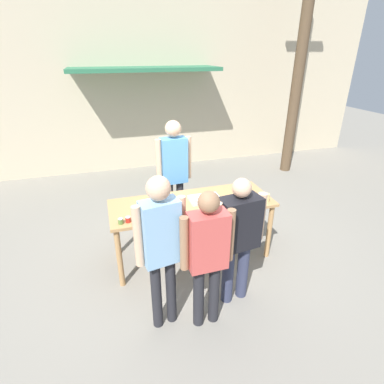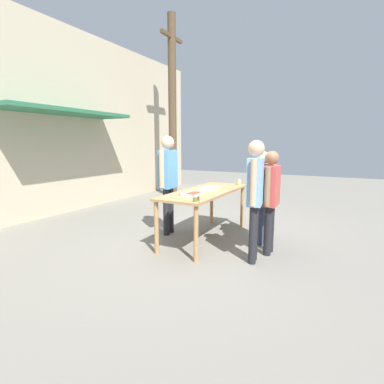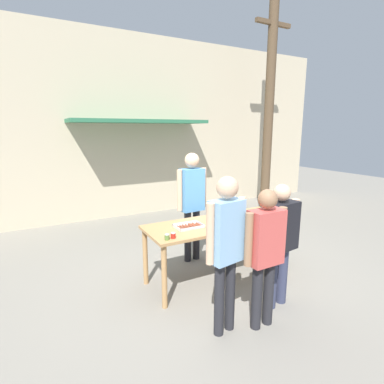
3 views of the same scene
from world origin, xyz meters
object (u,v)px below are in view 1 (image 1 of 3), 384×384
(beer_cup, at_px, (267,198))
(person_customer_waiting_in_line, at_px, (207,251))
(food_tray_buns, at_px, (204,199))
(person_customer_holding_hotdog, at_px, (161,242))
(food_tray_sausages, at_px, (154,206))
(condiment_jar_mustard, at_px, (121,221))
(person_customer_with_cup, at_px, (238,233))
(condiment_jar_ketchup, at_px, (128,219))
(person_server_behind_table, at_px, (174,167))
(utility_pole, at_px, (302,48))

(beer_cup, xyz_separation_m, person_customer_waiting_in_line, (-1.18, -0.90, 0.01))
(food_tray_buns, height_order, person_customer_holding_hotdog, person_customer_holding_hotdog)
(food_tray_sausages, distance_m, person_customer_holding_hotdog, 1.09)
(condiment_jar_mustard, relative_size, beer_cup, 0.60)
(beer_cup, relative_size, person_customer_holding_hotdog, 0.07)
(food_tray_buns, bearing_deg, person_customer_waiting_in_line, -107.71)
(food_tray_buns, xyz_separation_m, person_customer_holding_hotdog, (-0.82, -1.07, 0.17))
(condiment_jar_mustard, relative_size, person_customer_waiting_in_line, 0.04)
(person_customer_with_cup, bearing_deg, condiment_jar_ketchup, -37.41)
(person_server_behind_table, bearing_deg, beer_cup, -49.22)
(food_tray_sausages, relative_size, condiment_jar_mustard, 5.23)
(utility_pole, bearing_deg, person_customer_with_cup, -130.04)
(food_tray_sausages, distance_m, condiment_jar_ketchup, 0.47)
(utility_pole, bearing_deg, person_server_behind_table, -149.98)
(person_server_behind_table, height_order, person_customer_holding_hotdog, person_server_behind_table)
(utility_pole, bearing_deg, beer_cup, -128.07)
(person_customer_holding_hotdog, bearing_deg, person_customer_with_cup, 178.21)
(person_customer_holding_hotdog, distance_m, person_customer_waiting_in_line, 0.47)
(person_server_behind_table, relative_size, person_customer_waiting_in_line, 1.15)
(food_tray_sausages, height_order, food_tray_buns, food_tray_buns)
(food_tray_sausages, height_order, condiment_jar_ketchup, condiment_jar_ketchup)
(condiment_jar_mustard, bearing_deg, person_customer_holding_hotdog, -66.52)
(condiment_jar_mustard, distance_m, beer_cup, 1.95)
(utility_pole, bearing_deg, person_customer_waiting_in_line, -132.11)
(food_tray_sausages, relative_size, beer_cup, 3.15)
(condiment_jar_ketchup, xyz_separation_m, beer_cup, (1.86, -0.01, 0.02))
(condiment_jar_mustard, height_order, condiment_jar_ketchup, same)
(person_customer_with_cup, relative_size, utility_pole, 0.29)
(condiment_jar_ketchup, distance_m, utility_pole, 5.48)
(person_customer_holding_hotdog, distance_m, utility_pole, 5.72)
(condiment_jar_mustard, bearing_deg, beer_cup, 0.19)
(food_tray_sausages, xyz_separation_m, condiment_jar_mustard, (-0.46, -0.30, 0.02))
(utility_pole, bearing_deg, person_customer_holding_hotdog, -136.37)
(food_tray_sausages, relative_size, utility_pole, 0.07)
(food_tray_buns, xyz_separation_m, condiment_jar_mustard, (-1.16, -0.30, 0.02))
(person_server_behind_table, height_order, person_customer_with_cup, person_server_behind_table)
(food_tray_buns, relative_size, person_customer_with_cup, 0.27)
(food_tray_buns, height_order, person_customer_with_cup, person_customer_with_cup)
(condiment_jar_ketchup, relative_size, person_customer_holding_hotdog, 0.04)
(condiment_jar_ketchup, relative_size, person_customer_with_cup, 0.05)
(person_customer_waiting_in_line, bearing_deg, condiment_jar_mustard, -50.09)
(food_tray_sausages, height_order, person_customer_waiting_in_line, person_customer_waiting_in_line)
(condiment_jar_ketchup, bearing_deg, condiment_jar_mustard, -171.40)
(food_tray_sausages, bearing_deg, food_tray_buns, 0.07)
(person_customer_waiting_in_line, bearing_deg, food_tray_buns, -108.56)
(person_customer_with_cup, height_order, utility_pole, utility_pole)
(food_tray_sausages, height_order, utility_pole, utility_pole)
(person_customer_holding_hotdog, xyz_separation_m, person_customer_with_cup, (0.89, 0.12, -0.14))
(person_server_behind_table, xyz_separation_m, person_customer_with_cup, (0.31, -1.70, -0.20))
(food_tray_buns, xyz_separation_m, beer_cup, (0.79, -0.29, 0.04))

